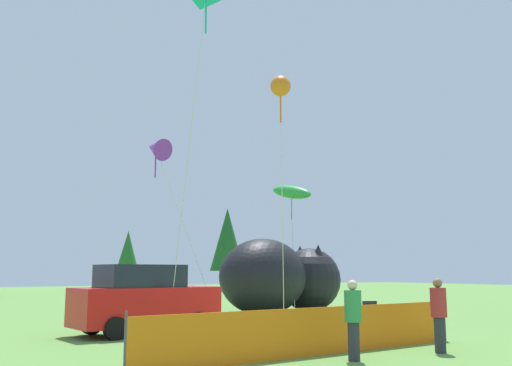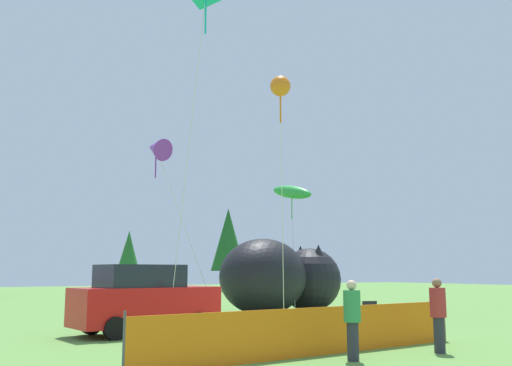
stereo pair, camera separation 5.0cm
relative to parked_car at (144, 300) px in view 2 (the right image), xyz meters
name	(u,v)px [view 2 (the right image)]	position (x,y,z in m)	size (l,w,h in m)	color
ground_plane	(301,336)	(3.79, -2.75, -1.01)	(120.00, 120.00, 0.00)	#609342
parked_car	(144,300)	(0.00, 0.00, 0.00)	(4.46, 2.35, 2.05)	red
folding_chair	(371,313)	(7.06, -2.11, -0.52)	(0.68, 0.68, 0.88)	black
inflatable_cat	(279,279)	(7.88, 4.79, 0.50)	(6.90, 4.36, 3.26)	black
safety_fence	(317,331)	(1.91, -6.13, -0.48)	(9.19, 0.95, 1.16)	orange
spectator_in_red_shirt	(352,316)	(2.11, -7.11, -0.10)	(0.37, 0.37, 1.68)	#2D2D38
spectator_in_white_shirt	(438,312)	(4.59, -7.21, -0.08)	(0.37, 0.37, 1.70)	#2D2D38
kite_purple_delta	(156,149)	(2.56, 6.36, 6.12)	(3.56, 1.54, 7.77)	silver
kite_teal_diamond	(205,2)	(1.30, -1.23, 9.32)	(1.45, 1.26, 10.83)	silver
kite_green_fish	(292,192)	(9.08, 5.53, 4.55)	(2.03, 3.54, 6.18)	silver
kite_orange_flower	(280,88)	(4.36, -0.86, 7.10)	(1.50, 2.00, 8.53)	silver
horizon_tree_east	(129,254)	(10.03, 33.18, 2.33)	(2.28, 2.28, 5.44)	brown
horizon_tree_mid	(228,240)	(19.50, 32.17, 3.84)	(3.31, 3.31, 7.90)	brown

